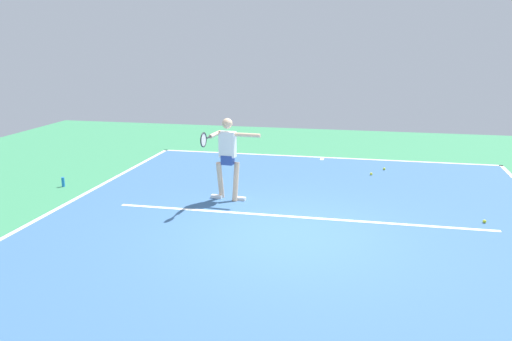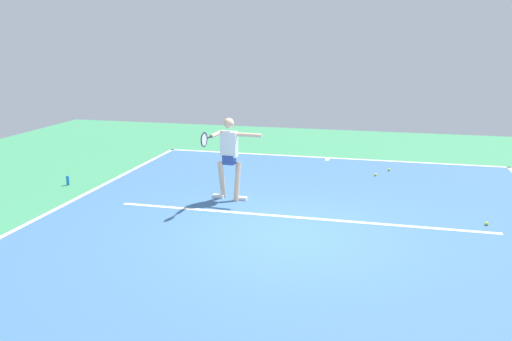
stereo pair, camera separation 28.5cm
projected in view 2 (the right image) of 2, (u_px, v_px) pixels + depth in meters
The scene contains 11 objects.
ground_plane at pixel (288, 236), 9.14m from camera, with size 22.49×22.49×0.00m, color #388456.
court_surface at pixel (288, 236), 9.14m from camera, with size 9.73×12.80×0.00m, color #38608E.
court_line_baseline_near at pixel (328, 158), 15.12m from camera, with size 9.73×0.10×0.01m, color white.
court_line_sideline_right at pixel (46, 214), 10.25m from camera, with size 0.10×12.80×0.01m, color white.
court_line_service at pixel (298, 217), 10.07m from camera, with size 7.30×0.10×0.01m, color white.
court_line_centre_mark at pixel (327, 159), 14.93m from camera, with size 0.10×0.30×0.01m, color white.
tennis_player at pixel (229, 153), 10.97m from camera, with size 1.10×1.19×1.75m.
tennis_ball_near_player at pixel (487, 224), 9.64m from camera, with size 0.07×0.07×0.07m, color yellow.
tennis_ball_far_corner at pixel (376, 175), 13.12m from camera, with size 0.07×0.07×0.07m, color yellow.
tennis_ball_near_service_line at pixel (389, 170), 13.61m from camera, with size 0.07×0.07×0.07m, color #CCE033.
water_bottle at pixel (68, 181), 12.29m from camera, with size 0.07×0.07×0.22m, color blue.
Camera 2 is at (-1.51, 8.47, 3.33)m, focal length 36.88 mm.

